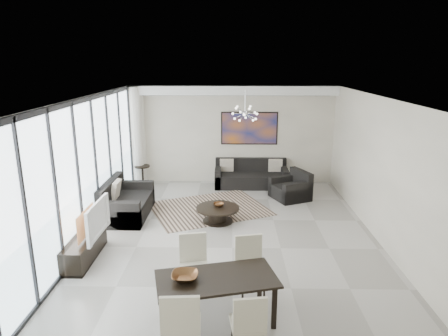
{
  "coord_description": "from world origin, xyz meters",
  "views": [
    {
      "loc": [
        -0.03,
        -7.23,
        3.61
      ],
      "look_at": [
        -0.19,
        1.46,
        1.25
      ],
      "focal_mm": 32.0,
      "sensor_mm": 36.0,
      "label": 1
    }
  ],
  "objects_px": {
    "television": "(92,219)",
    "sofa_main": "(251,177)",
    "tv_console": "(85,248)",
    "coffee_table": "(218,214)",
    "dining_table": "(217,283)"
  },
  "relations": [
    {
      "from": "television",
      "to": "sofa_main",
      "type": "bearing_deg",
      "value": -34.34
    },
    {
      "from": "television",
      "to": "tv_console",
      "type": "bearing_deg",
      "value": 117.05
    },
    {
      "from": "sofa_main",
      "to": "coffee_table",
      "type": "bearing_deg",
      "value": -108.09
    },
    {
      "from": "tv_console",
      "to": "dining_table",
      "type": "relative_size",
      "value": 0.78
    },
    {
      "from": "coffee_table",
      "to": "television",
      "type": "relative_size",
      "value": 0.88
    },
    {
      "from": "sofa_main",
      "to": "tv_console",
      "type": "bearing_deg",
      "value": -125.98
    },
    {
      "from": "tv_console",
      "to": "television",
      "type": "bearing_deg",
      "value": 26.28
    },
    {
      "from": "coffee_table",
      "to": "dining_table",
      "type": "bearing_deg",
      "value": -88.26
    },
    {
      "from": "coffee_table",
      "to": "television",
      "type": "bearing_deg",
      "value": -142.22
    },
    {
      "from": "coffee_table",
      "to": "sofa_main",
      "type": "bearing_deg",
      "value": 71.91
    },
    {
      "from": "sofa_main",
      "to": "tv_console",
      "type": "xyz_separation_m",
      "value": [
        -3.32,
        -4.57,
        -0.04
      ]
    },
    {
      "from": "dining_table",
      "to": "television",
      "type": "bearing_deg",
      "value": 141.67
    },
    {
      "from": "dining_table",
      "to": "coffee_table",
      "type": "bearing_deg",
      "value": 91.74
    },
    {
      "from": "sofa_main",
      "to": "television",
      "type": "bearing_deg",
      "value": -125.12
    },
    {
      "from": "coffee_table",
      "to": "tv_console",
      "type": "xyz_separation_m",
      "value": [
        -2.42,
        -1.83,
        0.03
      ]
    }
  ]
}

